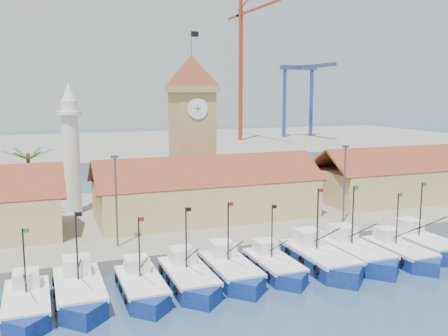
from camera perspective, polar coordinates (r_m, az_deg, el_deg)
name	(u,v)px	position (r m, az deg, el deg)	size (l,w,h in m)	color
ground	(283,289)	(43.86, 6.71, -13.52)	(400.00, 400.00, 0.00)	#1F4155
quay	(197,215)	(64.83, -3.07, -5.43)	(140.00, 32.00, 1.50)	gray
terminal	(107,147)	(148.02, -13.18, 2.40)	(240.00, 80.00, 2.00)	gray
boat_0	(27,306)	(41.29, -21.61, -14.48)	(3.31, 9.07, 6.87)	navy
boat_1	(80,293)	(42.14, -16.16, -13.61)	(3.66, 10.03, 7.59)	navy
boat_2	(142,289)	(42.22, -9.33, -13.44)	(3.30, 9.04, 6.84)	navy
boat_3	(190,280)	(43.49, -3.96, -12.61)	(3.49, 9.57, 7.24)	navy
boat_4	(232,272)	(45.13, 0.88, -11.78)	(3.51, 9.62, 7.28)	navy
boat_5	(275,267)	(46.63, 5.89, -11.22)	(3.24, 8.87, 6.71)	navy
boat_6	(322,261)	(48.59, 11.11, -10.34)	(3.87, 10.60, 8.02)	navy
boat_7	(357,255)	(51.03, 14.97, -9.56)	(3.82, 10.46, 7.92)	navy
boat_8	(401,254)	(52.87, 19.60, -9.23)	(3.41, 9.34, 7.07)	navy
boat_9	(425,246)	(56.22, 22.00, -8.23)	(3.72, 10.20, 7.71)	navy
hall_center	(207,197)	(60.40, -1.95, -3.32)	(27.04, 10.13, 7.61)	tan
hall_right	(419,181)	(76.67, 21.35, -1.35)	(31.20, 10.13, 7.61)	tan
clock_tower	(192,128)	(64.95, -3.69, 4.61)	(5.80, 5.80, 22.70)	tan
minaret	(71,148)	(64.47, -17.07, 2.23)	(3.00, 3.00, 16.30)	silver
palm_tree	(29,181)	(62.85, -21.36, -1.35)	(5.60, 5.03, 8.39)	brown
lamp_posts	(236,188)	(52.71, 1.34, -2.32)	(80.70, 0.25, 9.03)	#3F3F44
crane_red_right	(243,55)	(151.40, 2.17, 12.75)	(1.00, 35.42, 45.32)	#9B3017
gantry	(304,81)	(164.01, 9.08, 9.77)	(13.00, 22.00, 23.20)	navy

